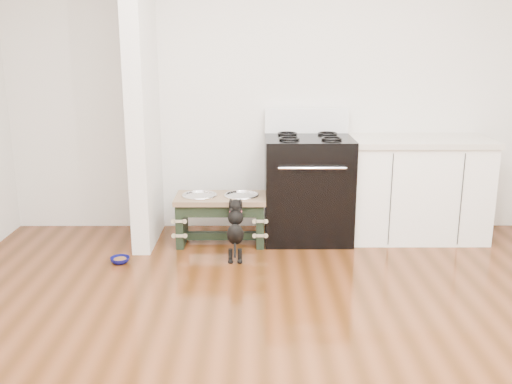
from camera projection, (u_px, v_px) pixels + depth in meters
name	position (u px, v px, depth m)	size (l,w,h in m)	color
ground	(296.00, 366.00, 3.12)	(5.00, 5.00, 0.00)	#40200B
room_shell	(302.00, 63.00, 2.71)	(5.00, 5.00, 5.00)	silver
partition_wall	(142.00, 88.00, 4.81)	(0.15, 0.80, 2.70)	silver
oven_range	(308.00, 186.00, 5.09)	(0.76, 0.69, 1.14)	black
cabinet_run	(416.00, 188.00, 5.12)	(1.24, 0.64, 0.91)	white
dog_feeder	(221.00, 210.00, 4.98)	(0.78, 0.42, 0.45)	black
puppy	(235.00, 227.00, 4.64)	(0.14, 0.40, 0.48)	black
floor_bowl	(120.00, 260.00, 4.58)	(0.17, 0.17, 0.05)	#0B0C52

